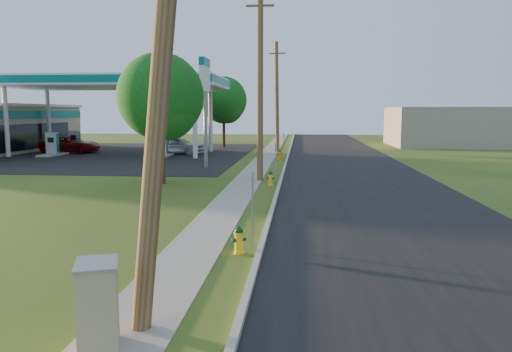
{
  "coord_description": "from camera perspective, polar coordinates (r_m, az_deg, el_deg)",
  "views": [
    {
      "loc": [
        1.49,
        -8.62,
        3.56
      ],
      "look_at": [
        0.0,
        8.0,
        1.4
      ],
      "focal_mm": 35.0,
      "sensor_mm": 36.0,
      "label": 1
    }
  ],
  "objects": [
    {
      "name": "hydrant_near",
      "position": [
        12.62,
        -1.97,
        -7.34
      ],
      "size": [
        0.37,
        0.33,
        0.72
      ],
      "color": "yellow",
      "rests_on": "ground"
    },
    {
      "name": "sign_post_mid",
      "position": [
        24.78,
        2.23,
        1.44
      ],
      "size": [
        0.05,
        0.04,
        2.0
      ],
      "primitive_type": "cube",
      "color": "gray",
      "rests_on": "ground"
    },
    {
      "name": "hydrant_mid",
      "position": [
        24.02,
        1.68,
        -0.3
      ],
      "size": [
        0.37,
        0.33,
        0.72
      ],
      "color": "yellow",
      "rests_on": "ground"
    },
    {
      "name": "price_pylon",
      "position": [
        31.75,
        -5.87,
        10.72
      ],
      "size": [
        0.34,
        2.04,
        6.85
      ],
      "color": "gray",
      "rests_on": "ground"
    },
    {
      "name": "sign_post_far",
      "position": [
        36.93,
        3.19,
        3.39
      ],
      "size": [
        0.05,
        0.04,
        2.0
      ],
      "primitive_type": "cube",
      "color": "gray",
      "rests_on": "ground"
    },
    {
      "name": "forecourt",
      "position": [
        44.37,
        -18.13,
        2.42
      ],
      "size": [
        26.0,
        28.0,
        0.02
      ],
      "primitive_type": "cube",
      "color": "black",
      "rests_on": "ground"
    },
    {
      "name": "gas_canopy",
      "position": [
        43.54,
        -15.99,
        10.17
      ],
      "size": [
        18.18,
        9.18,
        6.4
      ],
      "color": "silver",
      "rests_on": "ground"
    },
    {
      "name": "fuel_pump_sw",
      "position": [
        47.16,
        -20.01,
        3.48
      ],
      "size": [
        1.2,
        3.2,
        1.9
      ],
      "color": "#A29F94",
      "rests_on": "ground"
    },
    {
      "name": "road",
      "position": [
        19.19,
        14.08,
        -3.51
      ],
      "size": [
        8.0,
        120.0,
        0.02
      ],
      "primitive_type": "cube",
      "color": "black",
      "rests_on": "ground"
    },
    {
      "name": "tree_lot",
      "position": [
        49.74,
        -3.63,
        8.45
      ],
      "size": [
        4.62,
        4.62,
        7.0
      ],
      "color": "#3E2918",
      "rests_on": "ground"
    },
    {
      "name": "utility_pole_far",
      "position": [
        43.69,
        2.41,
        9.0
      ],
      "size": [
        1.4,
        0.32,
        9.5
      ],
      "color": "brown",
      "rests_on": "ground"
    },
    {
      "name": "fuel_pump_ne",
      "position": [
        40.25,
        -10.75,
        3.2
      ],
      "size": [
        1.2,
        3.2,
        1.9
      ],
      "color": "#A29F94",
      "rests_on": "ground"
    },
    {
      "name": "hydrant_far",
      "position": [
        37.62,
        2.73,
        2.49
      ],
      "size": [
        0.38,
        0.34,
        0.74
      ],
      "color": "#F4B100",
      "rests_on": "ground"
    },
    {
      "name": "fuel_pump_se",
      "position": [
        44.11,
        -9.34,
        3.59
      ],
      "size": [
        1.2,
        3.2,
        1.9
      ],
      "color": "#A29F94",
      "rests_on": "ground"
    },
    {
      "name": "ground_plane",
      "position": [
        9.44,
        -4.49,
        -14.79
      ],
      "size": [
        140.0,
        140.0,
        0.0
      ],
      "primitive_type": "plane",
      "color": "#2F4913",
      "rests_on": "ground"
    },
    {
      "name": "distant_building",
      "position": [
        56.13,
        22.33,
        5.23
      ],
      "size": [
        14.0,
        10.0,
        4.0
      ],
      "primitive_type": "cube",
      "color": "gray",
      "rests_on": "ground"
    },
    {
      "name": "sign_post_near",
      "position": [
        13.13,
        -0.39,
        -3.87
      ],
      "size": [
        0.05,
        0.04,
        2.0
      ],
      "primitive_type": "cube",
      "color": "gray",
      "rests_on": "ground"
    },
    {
      "name": "car_silver",
      "position": [
        42.7,
        -8.94,
        3.53
      ],
      "size": [
        4.71,
        2.59,
        1.52
      ],
      "primitive_type": "imported",
      "rotation": [
        0.0,
        0.0,
        1.39
      ],
      "color": "silver",
      "rests_on": "ground"
    },
    {
      "name": "utility_cabinet",
      "position": [
        8.0,
        -17.61,
        -14.05
      ],
      "size": [
        0.84,
        0.95,
        1.37
      ],
      "color": "tan",
      "rests_on": "ground"
    },
    {
      "name": "utility_pole_mid",
      "position": [
        25.74,
        0.47,
        10.48
      ],
      "size": [
        1.4,
        0.32,
        9.8
      ],
      "color": "brown",
      "rests_on": "ground"
    },
    {
      "name": "tree_verge",
      "position": [
        24.9,
        -10.67,
        8.56
      ],
      "size": [
        4.23,
        4.23,
        6.41
      ],
      "color": "#3E2918",
      "rests_on": "ground"
    },
    {
      "name": "curb",
      "position": [
        18.97,
        2.05,
        -3.22
      ],
      "size": [
        0.15,
        120.0,
        0.15
      ],
      "primitive_type": "cube",
      "color": "#A29F94",
      "rests_on": "ground"
    },
    {
      "name": "car_red",
      "position": [
        46.2,
        -20.41,
        3.37
      ],
      "size": [
        5.14,
        2.49,
        1.41
      ],
      "primitive_type": "imported",
      "rotation": [
        0.0,
        0.0,
        1.54
      ],
      "color": "#68070B",
      "rests_on": "ground"
    },
    {
      "name": "utility_pole_near",
      "position": [
        8.0,
        -10.51,
        16.2
      ],
      "size": [
        1.4,
        0.32,
        9.48
      ],
      "color": "brown",
      "rests_on": "ground"
    },
    {
      "name": "sidewalk",
      "position": [
        19.15,
        -3.2,
        -3.3
      ],
      "size": [
        1.5,
        120.0,
        0.03
      ],
      "primitive_type": "cube",
      "color": "gray",
      "rests_on": "ground"
    },
    {
      "name": "fuel_pump_nw",
      "position": [
        43.58,
        -22.23,
        3.1
      ],
      "size": [
        1.2,
        3.2,
        1.9
      ],
      "color": "#A29F94",
      "rests_on": "ground"
    }
  ]
}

